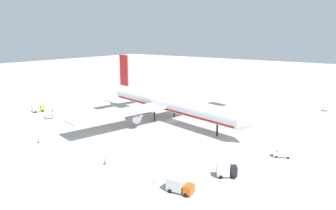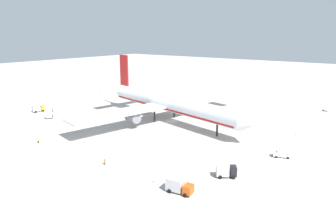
% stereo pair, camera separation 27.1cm
% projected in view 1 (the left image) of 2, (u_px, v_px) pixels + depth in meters
% --- Properties ---
extents(ground_plane, '(600.00, 600.00, 0.00)m').
position_uv_depth(ground_plane, '(170.00, 121.00, 120.22)').
color(ground_plane, '#ADA8A0').
extents(airliner, '(77.26, 78.68, 23.88)m').
position_uv_depth(airliner, '(168.00, 103.00, 119.77)').
color(airliner, silver).
rests_on(airliner, ground).
extents(service_truck_0, '(5.04, 4.52, 2.74)m').
position_uv_depth(service_truck_0, '(49.00, 114.00, 125.12)').
color(service_truck_0, white).
rests_on(service_truck_0, ground).
extents(service_truck_1, '(5.07, 4.44, 2.77)m').
position_uv_depth(service_truck_1, '(227.00, 171.00, 73.21)').
color(service_truck_1, black).
rests_on(service_truck_1, ground).
extents(service_truck_2, '(3.48, 5.26, 2.99)m').
position_uv_depth(service_truck_2, '(38.00, 108.00, 134.63)').
color(service_truck_2, yellow).
rests_on(service_truck_2, ground).
extents(service_truck_3, '(6.02, 3.29, 3.09)m').
position_uv_depth(service_truck_3, '(179.00, 185.00, 66.02)').
color(service_truck_3, '#BF4C14').
rests_on(service_truck_3, ground).
extents(service_van, '(4.90, 3.54, 1.97)m').
position_uv_depth(service_van, '(282.00, 154.00, 85.16)').
color(service_van, white).
rests_on(service_van, ground).
extents(baggage_cart_0, '(1.73, 2.90, 1.33)m').
position_uv_depth(baggage_cart_0, '(159.00, 96.00, 165.65)').
color(baggage_cart_0, '#26598C').
rests_on(baggage_cart_0, ground).
extents(baggage_cart_1, '(2.02, 3.10, 1.22)m').
position_uv_depth(baggage_cart_1, '(325.00, 109.00, 136.71)').
color(baggage_cart_1, '#595B60').
rests_on(baggage_cart_1, ground).
extents(ground_worker_0, '(0.51, 0.51, 1.74)m').
position_uv_depth(ground_worker_0, '(38.00, 140.00, 96.09)').
color(ground_worker_0, black).
rests_on(ground_worker_0, ground).
extents(ground_worker_1, '(0.41, 0.41, 1.74)m').
position_uv_depth(ground_worker_1, '(105.00, 162.00, 80.18)').
color(ground_worker_1, '#3F3F47').
rests_on(ground_worker_1, ground).
extents(ground_worker_2, '(0.54, 0.54, 1.65)m').
position_uv_depth(ground_worker_2, '(53.00, 110.00, 134.76)').
color(ground_worker_2, navy).
rests_on(ground_worker_2, ground).
extents(traffic_cone_0, '(0.36, 0.36, 0.55)m').
position_uv_depth(traffic_cone_0, '(296.00, 134.00, 104.66)').
color(traffic_cone_0, orange).
rests_on(traffic_cone_0, ground).
extents(traffic_cone_1, '(0.36, 0.36, 0.55)m').
position_uv_depth(traffic_cone_1, '(156.00, 96.00, 168.87)').
color(traffic_cone_1, orange).
rests_on(traffic_cone_1, ground).
extents(traffic_cone_2, '(0.36, 0.36, 0.55)m').
position_uv_depth(traffic_cone_2, '(154.00, 182.00, 70.69)').
color(traffic_cone_2, orange).
rests_on(traffic_cone_2, ground).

